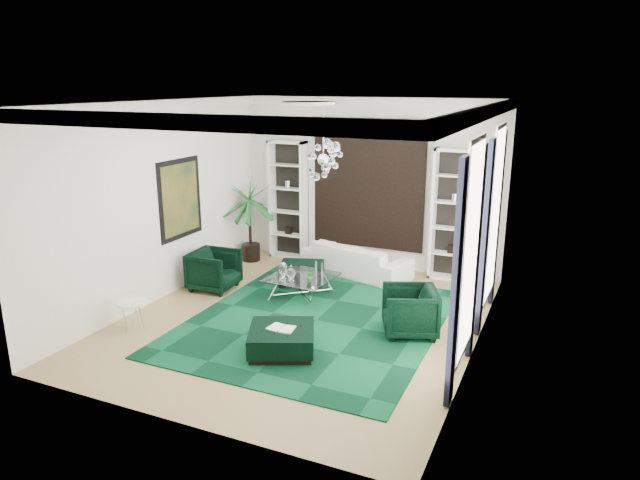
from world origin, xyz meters
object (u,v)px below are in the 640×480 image
at_px(ottoman_front, 282,340).
at_px(palm, 249,211).
at_px(armchair_right, 410,311).
at_px(side_table, 134,316).
at_px(ottoman_side, 301,274).
at_px(armchair_left, 214,270).
at_px(sofa, 357,259).
at_px(coffee_table, 301,286).

xyz_separation_m(ottoman_front, palm, (-2.90, 3.96, 1.00)).
distance_m(armchair_right, side_table, 4.70).
bearing_deg(ottoman_side, armchair_left, -143.91).
bearing_deg(ottoman_front, side_table, -174.17).
distance_m(sofa, ottoman_front, 4.02).
relative_size(sofa, palm, 1.00).
relative_size(ottoman_side, side_table, 1.73).
xyz_separation_m(armchair_right, palm, (-4.55, 2.48, 0.79)).
xyz_separation_m(coffee_table, ottoman_front, (0.77, -2.31, -0.01)).
bearing_deg(palm, side_table, -87.38).
height_order(sofa, armchair_right, armchair_right).
distance_m(armchair_left, ottoman_front, 3.25).
bearing_deg(ottoman_front, palm, 126.27).
bearing_deg(ottoman_side, ottoman_front, -69.66).
distance_m(armchair_left, palm, 2.17).
distance_m(sofa, armchair_left, 3.11).
xyz_separation_m(sofa, armchair_right, (1.89, -2.53, 0.06)).
xyz_separation_m(side_table, palm, (-0.19, 4.23, 0.95)).
xyz_separation_m(sofa, armchair_left, (-2.33, -2.05, 0.06)).
height_order(ottoman_side, palm, palm).
relative_size(armchair_left, palm, 0.37).
bearing_deg(armchair_right, side_table, -90.61).
relative_size(sofa, side_table, 4.60).
xyz_separation_m(sofa, coffee_table, (-0.53, -1.70, -0.14)).
xyz_separation_m(armchair_left, ottoman_side, (1.46, 1.06, -0.21)).
distance_m(coffee_table, ottoman_front, 2.44).
bearing_deg(coffee_table, sofa, 72.78).
bearing_deg(side_table, ottoman_front, 5.83).
distance_m(ottoman_front, side_table, 2.72).
xyz_separation_m(armchair_right, ottoman_side, (-2.77, 1.54, -0.21)).
bearing_deg(coffee_table, armchair_left, -169.11).
distance_m(armchair_left, coffee_table, 1.85).
bearing_deg(side_table, armchair_right, 22.00).
bearing_deg(armchair_left, side_table, 172.88).
distance_m(side_table, palm, 4.34).
relative_size(sofa, ottoman_side, 2.66).
bearing_deg(sofa, ottoman_front, 108.75).
relative_size(coffee_table, ottoman_front, 1.20).
bearing_deg(ottoman_front, ottoman_side, 110.34).
distance_m(ottoman_front, palm, 5.01).
relative_size(armchair_left, coffee_table, 0.75).
height_order(armchair_left, coffee_table, armchair_left).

